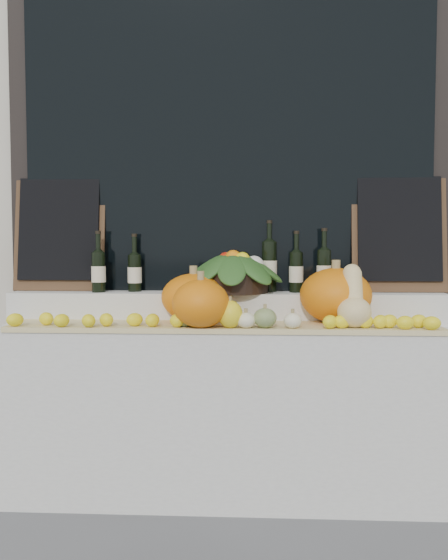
# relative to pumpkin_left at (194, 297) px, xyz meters

# --- Properties ---
(storefront_facade) EXTENTS (7.00, 0.94, 4.50)m
(storefront_facade) POSITION_rel_pumpkin_left_xyz_m (0.16, 0.73, 1.22)
(storefront_facade) COLOR beige
(storefront_facade) RESTS_ON ground
(display_sill) EXTENTS (2.30, 0.55, 0.88)m
(display_sill) POSITION_rel_pumpkin_left_xyz_m (0.16, 0.01, -0.59)
(display_sill) COLOR silver
(display_sill) RESTS_ON ground
(rear_tier) EXTENTS (2.30, 0.25, 0.16)m
(rear_tier) POSITION_rel_pumpkin_left_xyz_m (0.16, 0.16, -0.07)
(rear_tier) COLOR silver
(rear_tier) RESTS_ON display_sill
(straw_bedding) EXTENTS (2.10, 0.32, 0.02)m
(straw_bedding) POSITION_rel_pumpkin_left_xyz_m (0.16, -0.12, -0.13)
(straw_bedding) COLOR tan
(straw_bedding) RESTS_ON display_sill
(pumpkin_left) EXTENTS (0.36, 0.36, 0.24)m
(pumpkin_left) POSITION_rel_pumpkin_left_xyz_m (0.00, 0.00, 0.00)
(pumpkin_left) COLOR orange
(pumpkin_left) RESTS_ON straw_bedding
(pumpkin_right) EXTENTS (0.41, 0.41, 0.27)m
(pumpkin_right) POSITION_rel_pumpkin_left_xyz_m (0.72, -0.02, 0.02)
(pumpkin_right) COLOR orange
(pumpkin_right) RESTS_ON straw_bedding
(pumpkin_center) EXTENTS (0.29, 0.29, 0.23)m
(pumpkin_center) POSITION_rel_pumpkin_left_xyz_m (0.06, -0.23, -0.01)
(pumpkin_center) COLOR orange
(pumpkin_center) RESTS_ON straw_bedding
(butternut_squash) EXTENTS (0.16, 0.22, 0.30)m
(butternut_squash) POSITION_rel_pumpkin_left_xyz_m (0.78, -0.17, -0.00)
(butternut_squash) COLOR #EFD18D
(butternut_squash) RESTS_ON straw_bedding
(decorative_gourds) EXTENTS (0.61, 0.14, 0.15)m
(decorative_gourds) POSITION_rel_pumpkin_left_xyz_m (0.23, -0.23, -0.07)
(decorative_gourds) COLOR #2E5A1B
(decorative_gourds) RESTS_ON straw_bedding
(lemon_heap) EXTENTS (2.20, 0.16, 0.06)m
(lemon_heap) POSITION_rel_pumpkin_left_xyz_m (0.16, -0.23, -0.09)
(lemon_heap) COLOR yellow
(lemon_heap) RESTS_ON straw_bedding
(produce_bowl) EXTENTS (0.56, 0.56, 0.24)m
(produce_bowl) POSITION_rel_pumpkin_left_xyz_m (0.20, 0.14, 0.12)
(produce_bowl) COLOR black
(produce_bowl) RESTS_ON rear_tier
(wine_bottle_far_left) EXTENTS (0.08, 0.08, 0.33)m
(wine_bottle_far_left) POSITION_rel_pumpkin_left_xyz_m (-0.52, 0.12, 0.13)
(wine_bottle_far_left) COLOR black
(wine_bottle_far_left) RESTS_ON rear_tier
(wine_bottle_near_left) EXTENTS (0.08, 0.08, 0.31)m
(wine_bottle_near_left) POSITION_rel_pumpkin_left_xyz_m (-0.34, 0.18, 0.12)
(wine_bottle_near_left) COLOR black
(wine_bottle_near_left) RESTS_ON rear_tier
(wine_bottle_tall) EXTENTS (0.08, 0.08, 0.38)m
(wine_bottle_tall) POSITION_rel_pumpkin_left_xyz_m (0.39, 0.22, 0.15)
(wine_bottle_tall) COLOR black
(wine_bottle_tall) RESTS_ON rear_tier
(wine_bottle_near_right) EXTENTS (0.08, 0.08, 0.33)m
(wine_bottle_near_right) POSITION_rel_pumpkin_left_xyz_m (0.53, 0.17, 0.12)
(wine_bottle_near_right) COLOR black
(wine_bottle_near_right) RESTS_ON rear_tier
(wine_bottle_far_right) EXTENTS (0.08, 0.08, 0.34)m
(wine_bottle_far_right) POSITION_rel_pumpkin_left_xyz_m (0.67, 0.13, 0.13)
(wine_bottle_far_right) COLOR black
(wine_bottle_far_right) RESTS_ON rear_tier
(chalkboard_left) EXTENTS (0.50, 0.12, 0.62)m
(chalkboard_left) POSITION_rel_pumpkin_left_xyz_m (-0.76, 0.22, 0.34)
(chalkboard_left) COLOR #4C331E
(chalkboard_left) RESTS_ON rear_tier
(chalkboard_right) EXTENTS (0.50, 0.12, 0.62)m
(chalkboard_right) POSITION_rel_pumpkin_left_xyz_m (1.08, 0.22, 0.34)
(chalkboard_right) COLOR #4C331E
(chalkboard_right) RESTS_ON rear_tier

